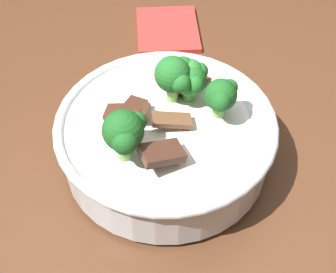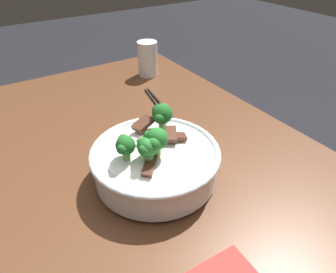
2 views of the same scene
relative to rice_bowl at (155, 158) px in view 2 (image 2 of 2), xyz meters
name	(u,v)px [view 2 (image 2 of 2)]	position (x,y,z in m)	size (l,w,h in m)	color
dining_table	(171,241)	(-0.07, 0.01, -0.17)	(1.49, 0.83, 0.79)	#56331E
rice_bowl	(155,158)	(0.00, 0.00, 0.00)	(0.26, 0.26, 0.14)	silver
drinking_glass	(148,61)	(0.48, -0.26, 0.00)	(0.07, 0.07, 0.12)	white
chopsticks_pair	(159,104)	(0.27, -0.17, -0.05)	(0.22, 0.06, 0.01)	#28231E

